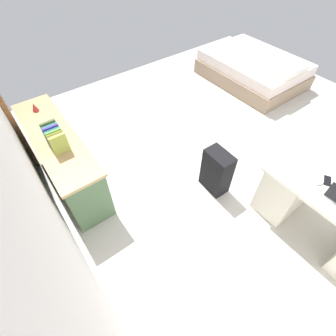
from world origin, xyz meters
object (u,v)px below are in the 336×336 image
Objects in this scene: desk at (327,216)px; suitcase_black at (217,171)px; figurine_small at (34,107)px; bed at (253,69)px; credenza at (63,158)px; cell_phone_by_mouse at (328,181)px; computer_mouse at (320,182)px.

suitcase_black is (1.18, 0.46, -0.07)m from desk.
figurine_small is (3.06, 1.93, 0.45)m from desk.
bed is 4.03m from figurine_small.
suitcase_black is at bearing 21.24° from desk.
desk is at bearing -141.93° from credenza.
credenza reaches higher than desk.
cell_phone_by_mouse is at bearing -145.19° from figurine_small.
computer_mouse is (-2.49, 2.09, 0.49)m from bed.
desk is at bearing -170.44° from computer_mouse.
credenza reaches higher than computer_mouse.
bed is at bearing -94.74° from figurine_small.
cell_phone_by_mouse is at bearing 141.63° from bed.
computer_mouse is at bearing -146.10° from figurine_small.
cell_phone_by_mouse is at bearing -151.60° from suitcase_black.
credenza reaches higher than suitcase_black.
credenza is at bearing -179.85° from figurine_small.
bed is at bearing -40.72° from computer_mouse.
desk is at bearing -157.78° from suitcase_black.
cell_phone_by_mouse reaches higher than bed.
suitcase_black is at bearing -141.77° from figurine_small.
desk is 0.44m from computer_mouse.
credenza is at bearing 39.63° from computer_mouse.
bed is 2.94m from suitcase_black.
credenza is 2.95× the size of suitcase_black.
cell_phone_by_mouse is at bearing -13.06° from desk.
figurine_small reaches higher than computer_mouse.
figurine_small is at bearing 33.21° from computer_mouse.
computer_mouse reaches higher than bed.
figurine_small is (0.33, 3.98, 0.58)m from bed.
figurine_small is at bearing 85.26° from bed.
suitcase_black is at bearing -131.08° from credenza.
suitcase_black is at bearing 23.15° from computer_mouse.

